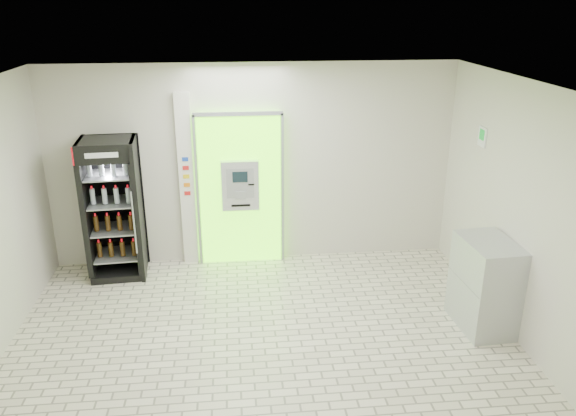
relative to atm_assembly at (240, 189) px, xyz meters
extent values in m
plane|color=beige|center=(0.20, -2.41, -1.17)|extent=(6.00, 6.00, 0.00)
plane|color=beige|center=(0.20, 0.09, 0.33)|extent=(6.00, 0.00, 6.00)
plane|color=beige|center=(0.20, -4.91, 0.33)|extent=(6.00, 0.00, 6.00)
plane|color=beige|center=(3.20, -2.41, 0.33)|extent=(0.00, 5.00, 5.00)
plane|color=white|center=(0.20, -2.41, 1.83)|extent=(6.00, 6.00, 0.00)
cube|color=#65FC13|center=(0.00, 0.02, -0.02)|extent=(1.20, 0.12, 2.30)
cube|color=gray|center=(0.00, -0.05, 1.13)|extent=(1.28, 0.04, 0.06)
cube|color=gray|center=(-0.63, -0.05, -0.02)|extent=(0.04, 0.04, 2.30)
cube|color=gray|center=(0.63, -0.05, -0.02)|extent=(0.04, 0.04, 2.30)
cube|color=black|center=(0.10, -0.04, -0.67)|extent=(0.62, 0.01, 0.67)
cube|color=black|center=(-0.34, -0.04, 0.81)|extent=(0.22, 0.01, 0.18)
cube|color=#B3B6BB|center=(0.00, -0.09, 0.08)|extent=(0.55, 0.12, 0.75)
cube|color=black|center=(0.00, -0.16, 0.23)|extent=(0.22, 0.01, 0.16)
cube|color=gray|center=(0.00, -0.16, -0.05)|extent=(0.16, 0.01, 0.12)
cube|color=black|center=(0.16, -0.16, 0.11)|extent=(0.09, 0.01, 0.02)
cube|color=black|center=(0.00, -0.16, -0.21)|extent=(0.28, 0.01, 0.03)
cube|color=silver|center=(-0.78, 0.04, 0.13)|extent=(0.22, 0.10, 2.60)
cube|color=#193FB2|center=(-0.78, -0.02, 0.48)|extent=(0.09, 0.01, 0.06)
cube|color=red|center=(-0.78, -0.02, 0.35)|extent=(0.09, 0.01, 0.06)
cube|color=yellow|center=(-0.78, -0.02, 0.22)|extent=(0.09, 0.01, 0.06)
cube|color=orange|center=(-0.78, -0.02, 0.09)|extent=(0.09, 0.01, 0.06)
cube|color=red|center=(-0.78, -0.02, -0.04)|extent=(0.09, 0.01, 0.06)
cube|color=black|center=(-1.81, -0.27, -0.16)|extent=(0.81, 0.75, 2.03)
cube|color=black|center=(-1.81, 0.05, -0.16)|extent=(0.76, 0.11, 2.03)
cube|color=#AC0910|center=(-1.81, -0.61, 0.73)|extent=(0.74, 0.06, 0.24)
cube|color=white|center=(-1.81, -0.62, 0.73)|extent=(0.43, 0.04, 0.07)
cube|color=black|center=(-1.81, -0.27, -1.12)|extent=(0.81, 0.75, 0.10)
cylinder|color=gray|center=(-1.48, -0.63, -0.24)|extent=(0.03, 0.03, 0.91)
cube|color=gray|center=(-1.81, -0.27, -0.87)|extent=(0.68, 0.63, 0.02)
cube|color=gray|center=(-1.81, -0.27, -0.46)|extent=(0.68, 0.63, 0.02)
cube|color=gray|center=(-1.81, -0.27, -0.05)|extent=(0.68, 0.63, 0.02)
cube|color=gray|center=(-1.81, -0.27, 0.35)|extent=(0.68, 0.63, 0.02)
cube|color=#B3B6BB|center=(2.91, -2.18, -0.60)|extent=(0.62, 0.89, 1.14)
cube|color=gray|center=(2.62, -2.18, -0.55)|extent=(0.05, 0.83, 0.01)
cube|color=white|center=(3.19, -1.01, 0.95)|extent=(0.02, 0.22, 0.26)
cube|color=#0D982A|center=(3.18, -1.01, 0.98)|extent=(0.00, 0.14, 0.14)
camera|label=1|loc=(-0.09, -7.96, 2.66)|focal=35.00mm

